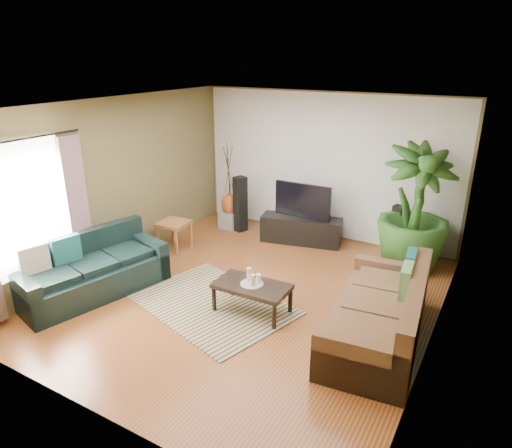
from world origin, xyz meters
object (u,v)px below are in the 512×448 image
Objects in this scene: speaker_right at (396,231)px; side_table at (174,236)px; sofa_left at (92,266)px; tv_stand at (301,230)px; coffee_table at (252,298)px; vase at (229,204)px; television at (303,201)px; pedestal at (230,220)px; speaker_left at (240,204)px; potted_plant at (415,209)px; sofa_right at (378,308)px.

speaker_right is 3.89m from side_table.
tv_stand is (1.84, 3.26, -0.18)m from sofa_left.
coffee_table is 0.69× the size of tv_stand.
side_table is (-0.26, -1.40, -0.23)m from vase.
side_table is at bearing 14.09° from sofa_left.
tv_stand reaches higher than coffee_table.
vase is at bearing -178.41° from television.
coffee_table reaches higher than pedestal.
side_table is (-1.83, -1.45, -0.55)m from television.
tv_stand is at bearing 37.99° from side_table.
speaker_right is at bearing -29.97° from sofa_left.
coffee_table is at bearing -36.57° from speaker_left.
tv_stand is 3.37× the size of vase.
sofa_left is 4.79× the size of vase.
speaker_right is at bearing 5.80° from pedestal.
sofa_left is 3.26m from pedestal.
sofa_left is at bearing -163.94° from coffee_table.
potted_plant is 3.64m from pedestal.
vase is (-3.54, 0.07, -0.52)m from potted_plant.
sofa_right reaches higher than side_table.
speaker_right reaches higher than pedestal.
coffee_table is 2.31× the size of vase.
pedestal is 0.65× the size of side_table.
potted_plant is at bearing 18.02° from speaker_left.
vase reaches higher than pedestal.
sofa_left is at bearing -80.91° from speaker_left.
speaker_right is at bearing 5.80° from vase.
vase is at bearing 9.63° from sofa_left.
potted_plant is 3.58m from vase.
coffee_table is at bearing -51.56° from pedestal.
potted_plant is at bearing -3.24° from television.
speaker_left is at bearing 179.25° from potted_plant.
speaker_left is at bearing -176.93° from television.
sofa_left is 3.75m from tv_stand.
television is at bearing 98.45° from coffee_table.
coffee_table is 2.96× the size of pedestal.
tv_stand is (-0.44, 2.55, 0.04)m from coffee_table.
vase is (-3.22, -0.33, 0.04)m from speaker_right.
vase is at bearing 127.22° from coffee_table.
potted_plant is (3.27, -0.04, 0.47)m from speaker_left.
side_table is (-2.27, 1.12, 0.06)m from coffee_table.
sofa_right reaches higher than coffee_table.
speaker_right is (2.94, 0.35, -0.10)m from speaker_left.
pedestal is at bearing 168.57° from tv_stand.
tv_stand is 1.59m from vase.
side_table is (-3.80, -1.34, -0.76)m from potted_plant.
sofa_right is at bearing -15.29° from speaker_left.
pedestal is (-1.57, -0.04, -0.64)m from television.
pedestal is at bearing 178.89° from potted_plant.
potted_plant is at bearing -35.87° from sofa_left.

